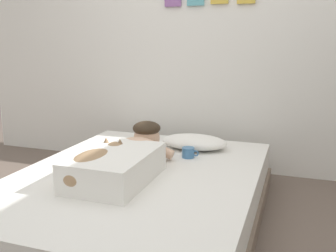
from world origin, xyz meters
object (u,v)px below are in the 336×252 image
Objects in this scene: coffee_cup at (188,153)px; person_lying at (125,158)px; dog at (95,166)px; pillow at (194,142)px; cell_phone at (117,188)px; bed at (138,197)px.

person_lying is at bearing -121.72° from coffee_cup.
dog is (-0.10, -0.20, -0.00)m from person_lying.
pillow is 0.57× the size of person_lying.
cell_phone is at bearing -101.65° from pillow.
cell_phone is (-0.20, -0.96, -0.05)m from pillow.
coffee_cup is at bearing 58.28° from person_lying.
person_lying is (-0.26, -0.70, 0.05)m from pillow.
person_lying reaches higher than dog.
cell_phone is at bearing -75.75° from person_lying.
bed is 0.35m from cell_phone.
pillow is 3.71× the size of cell_phone.
person_lying is 0.55m from coffee_cup.
pillow is 4.16× the size of coffee_cup.
coffee_cup is at bearing 62.06° from bed.
coffee_cup is (0.39, 0.66, -0.07)m from dog.
pillow is 0.75m from person_lying.
bed is 3.91× the size of pillow.
pillow is 0.24m from coffee_cup.
dog reaches higher than cell_phone.
person_lying is at bearing 104.25° from cell_phone.
coffee_cup is (0.02, -0.24, -0.02)m from pillow.
person_lying is 6.57× the size of cell_phone.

